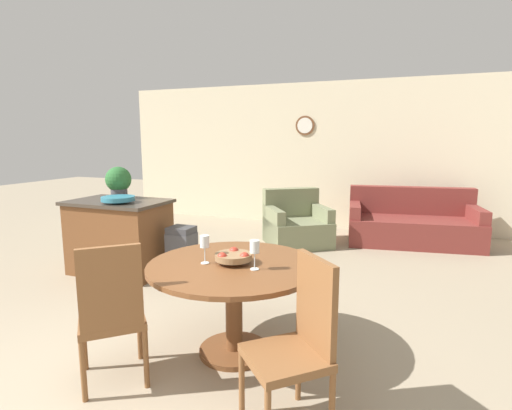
% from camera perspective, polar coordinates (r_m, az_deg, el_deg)
% --- Properties ---
extents(wall_back, '(8.00, 0.09, 2.70)m').
position_cam_1_polar(wall_back, '(7.76, 8.55, 7.11)').
color(wall_back, beige).
rests_on(wall_back, ground_plane).
extents(dining_table, '(1.30, 1.30, 0.73)m').
position_cam_1_polar(dining_table, '(3.09, -3.20, -11.20)').
color(dining_table, brown).
rests_on(dining_table, ground_plane).
extents(dining_chair_near_left, '(0.59, 0.59, 1.00)m').
position_cam_1_polar(dining_chair_near_left, '(2.88, -19.92, -13.94)').
color(dining_chair_near_left, brown).
rests_on(dining_chair_near_left, ground_plane).
extents(dining_chair_near_right, '(0.59, 0.59, 1.00)m').
position_cam_1_polar(dining_chair_near_right, '(2.39, 6.08, -18.37)').
color(dining_chair_near_right, brown).
rests_on(dining_chair_near_right, ground_plane).
extents(fruit_bowl, '(0.28, 0.28, 0.10)m').
position_cam_1_polar(fruit_bowl, '(3.02, -3.23, -7.37)').
color(fruit_bowl, olive).
rests_on(fruit_bowl, dining_table).
extents(wine_glass_left, '(0.07, 0.07, 0.22)m').
position_cam_1_polar(wine_glass_left, '(3.01, -7.35, -5.37)').
color(wine_glass_left, silver).
rests_on(wine_glass_left, dining_table).
extents(wine_glass_right, '(0.07, 0.07, 0.22)m').
position_cam_1_polar(wine_glass_right, '(2.85, -0.20, -6.15)').
color(wine_glass_right, silver).
rests_on(wine_glass_right, dining_table).
extents(kitchen_island, '(1.18, 0.76, 0.91)m').
position_cam_1_polar(kitchen_island, '(5.24, -18.90, -4.27)').
color(kitchen_island, brown).
rests_on(kitchen_island, ground_plane).
extents(teal_bowl, '(0.38, 0.38, 0.08)m').
position_cam_1_polar(teal_bowl, '(4.95, -19.11, 0.84)').
color(teal_bowl, teal).
rests_on(teal_bowl, kitchen_island).
extents(potted_plant, '(0.32, 0.32, 0.40)m').
position_cam_1_polar(potted_plant, '(5.35, -19.05, 3.24)').
color(potted_plant, '#4C4C51').
rests_on(potted_plant, kitchen_island).
extents(trash_bin, '(0.30, 0.27, 0.63)m').
position_cam_1_polar(trash_bin, '(4.85, -10.53, -6.74)').
color(trash_bin, '#47474C').
rests_on(trash_bin, ground_plane).
extents(couch, '(2.08, 1.25, 0.87)m').
position_cam_1_polar(couch, '(6.85, 21.40, -2.64)').
color(couch, maroon).
rests_on(couch, ground_plane).
extents(armchair, '(1.25, 1.24, 0.86)m').
position_cam_1_polar(armchair, '(6.34, 5.79, -3.01)').
color(armchair, '#7A7F5B').
rests_on(armchair, ground_plane).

